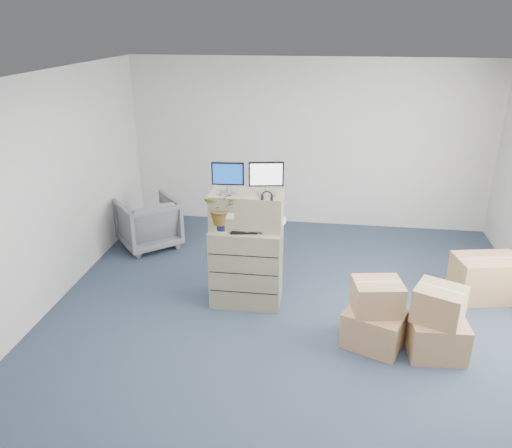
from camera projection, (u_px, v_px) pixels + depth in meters
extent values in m
plane|color=#263446|center=(290.00, 338.00, 5.64)|extent=(7.00, 7.00, 0.00)
cube|color=beige|center=(309.00, 144.00, 8.32)|extent=(6.00, 0.02, 2.80)
cube|color=gray|center=(247.00, 265.00, 6.20)|extent=(0.86, 0.53, 1.01)
cube|color=gray|center=(247.00, 210.00, 5.97)|extent=(0.86, 0.43, 0.43)
cube|color=#99999E|center=(228.00, 193.00, 5.88)|extent=(0.21, 0.16, 0.01)
cylinder|color=#99999E|center=(228.00, 188.00, 5.86)|extent=(0.03, 0.03, 0.09)
cube|color=black|center=(228.00, 174.00, 5.79)|extent=(0.38, 0.05, 0.27)
cube|color=navy|center=(228.00, 174.00, 5.78)|extent=(0.34, 0.03, 0.24)
cube|color=#99999E|center=(266.00, 195.00, 5.82)|extent=(0.24, 0.19, 0.01)
cylinder|color=#99999E|center=(266.00, 190.00, 5.80)|extent=(0.03, 0.03, 0.10)
cube|color=black|center=(266.00, 174.00, 5.72)|extent=(0.40, 0.10, 0.29)
cube|color=white|center=(266.00, 174.00, 5.71)|extent=(0.36, 0.07, 0.25)
torus|color=black|center=(267.00, 196.00, 5.67)|extent=(0.13, 0.01, 0.13)
cube|color=black|center=(247.00, 231.00, 5.91)|extent=(0.43, 0.23, 0.02)
ellipsoid|color=silver|center=(276.00, 233.00, 5.84)|extent=(0.11, 0.08, 0.03)
cylinder|color=gray|center=(253.00, 220.00, 5.96)|extent=(0.06, 0.06, 0.23)
cube|color=silver|center=(248.00, 225.00, 6.06)|extent=(0.06, 0.05, 0.02)
cube|color=black|center=(248.00, 220.00, 6.04)|extent=(0.06, 0.04, 0.12)
cube|color=black|center=(274.00, 223.00, 6.09)|extent=(0.22, 0.18, 0.06)
cube|color=#3C75CE|center=(276.00, 220.00, 6.00)|extent=(0.23, 0.17, 0.08)
cylinder|color=#AACDA5|center=(222.00, 230.00, 5.95)|extent=(0.20, 0.20, 0.02)
cylinder|color=#111433|center=(222.00, 224.00, 5.92)|extent=(0.17, 0.17, 0.13)
imported|color=#174F16|center=(222.00, 211.00, 5.86)|extent=(0.39, 0.43, 0.33)
imported|color=#58595D|center=(148.00, 221.00, 7.77)|extent=(1.13, 1.13, 0.85)
cube|color=#9C734B|center=(373.00, 329.00, 5.44)|extent=(0.73, 0.66, 0.42)
cube|color=#9C734B|center=(437.00, 337.00, 5.30)|extent=(0.60, 0.50, 0.42)
cube|color=#9C734B|center=(377.00, 297.00, 5.33)|extent=(0.57, 0.48, 0.35)
cube|color=#9C734B|center=(439.00, 304.00, 5.17)|extent=(0.61, 0.58, 0.37)
cube|color=#9C734B|center=(485.00, 278.00, 6.36)|extent=(0.88, 0.66, 0.56)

